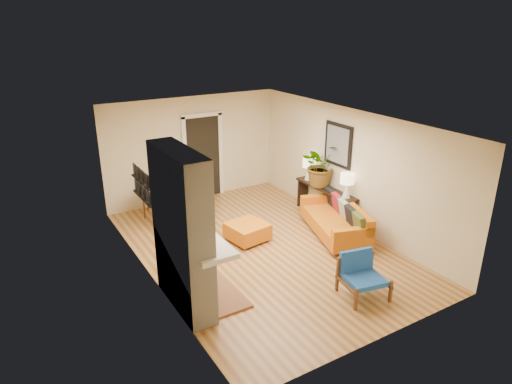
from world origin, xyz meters
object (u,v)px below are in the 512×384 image
lamp_near (347,183)px  lamp_far (309,166)px  blue_chair (361,273)px  console_table (325,194)px  dining_table (164,197)px  sofa (338,220)px  ottoman (247,231)px  houseplant (321,165)px

lamp_near → lamp_far: (0.00, 1.34, 0.00)m
blue_chair → console_table: 3.15m
dining_table → sofa: bearing=-41.7°
blue_chair → ottoman: bearing=103.6°
sofa → console_table: 0.95m
lamp_near → houseplant: size_ratio=0.54×
lamp_far → ottoman: bearing=-160.2°
dining_table → houseplant: (3.22, -1.51, 0.65)m
console_table → houseplant: 0.68m
ottoman → lamp_far: (2.13, 0.77, 0.85)m
ottoman → lamp_far: lamp_far is taller
blue_chair → houseplant: (1.48, 2.98, 0.83)m
sofa → ottoman: sofa is taller
console_table → lamp_near: (0.00, -0.68, 0.49)m
ottoman → dining_table: 2.16m
dining_table → lamp_near: (3.23, -2.40, 0.48)m
sofa → lamp_near: size_ratio=3.98×
lamp_far → console_table: bearing=-90.0°
ottoman → console_table: console_table is taller
houseplant → blue_chair: bearing=-116.3°
blue_chair → lamp_near: (1.49, 2.09, 0.67)m
ottoman → houseplant: (2.12, 0.31, 1.01)m
console_table → houseplant: (-0.01, 0.21, 0.65)m
blue_chair → dining_table: size_ratio=0.49×
dining_table → lamp_near: lamp_near is taller
dining_table → lamp_near: size_ratio=3.09×
console_table → lamp_far: bearing=90.0°
console_table → houseplant: bearing=92.8°
blue_chair → sofa: bearing=59.3°
dining_table → houseplant: size_ratio=1.66×
lamp_near → console_table: bearing=90.0°
blue_chair → lamp_far: size_ratio=1.50×
dining_table → lamp_far: (3.23, -1.06, 0.48)m
sofa → lamp_far: (0.35, 1.52, 0.72)m
lamp_near → houseplant: 0.90m
dining_table → houseplant: houseplant is taller
lamp_far → houseplant: (-0.01, -0.45, 0.16)m
lamp_near → lamp_far: 1.34m
dining_table → console_table: size_ratio=0.90×
ottoman → lamp_far: size_ratio=1.56×
blue_chair → lamp_near: bearing=54.6°
blue_chair → console_table: size_ratio=0.44×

